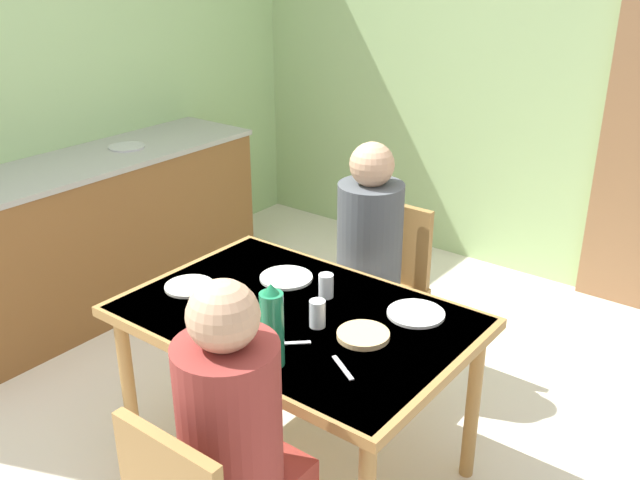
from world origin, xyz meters
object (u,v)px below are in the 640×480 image
(person_far_diner, at_px, (368,237))
(water_bottle_green_near, at_px, (272,327))
(person_near_diner, at_px, (233,418))
(chair_far_diner, at_px, (382,282))
(kitchen_counter, at_px, (92,235))
(dining_table, at_px, (296,329))

(person_far_diner, height_order, water_bottle_green_near, person_far_diner)
(person_near_diner, bearing_deg, water_bottle_green_near, 113.75)
(chair_far_diner, xyz_separation_m, person_far_diner, (-0.00, -0.14, 0.28))
(chair_far_diner, bearing_deg, kitchen_counter, 14.27)
(chair_far_diner, relative_size, water_bottle_green_near, 2.90)
(chair_far_diner, xyz_separation_m, water_bottle_green_near, (0.28, -1.11, 0.37))
(dining_table, distance_m, person_far_diner, 0.68)
(kitchen_counter, bearing_deg, chair_far_diner, 14.27)
(dining_table, height_order, chair_far_diner, chair_far_diner)
(dining_table, xyz_separation_m, person_far_diner, (-0.12, 0.66, 0.13))
(kitchen_counter, relative_size, person_far_diner, 2.75)
(chair_far_diner, distance_m, person_near_diner, 1.55)
(dining_table, bearing_deg, person_near_diner, -64.78)
(dining_table, distance_m, person_near_diner, 0.74)
(water_bottle_green_near, bearing_deg, kitchen_counter, 161.17)
(person_near_diner, relative_size, person_far_diner, 1.00)
(kitchen_counter, distance_m, water_bottle_green_near, 2.14)
(dining_table, height_order, person_near_diner, person_near_diner)
(person_near_diner, distance_m, water_bottle_green_near, 0.39)
(kitchen_counter, bearing_deg, water_bottle_green_near, -18.83)
(person_far_diner, bearing_deg, water_bottle_green_near, 105.78)
(person_far_diner, relative_size, water_bottle_green_near, 2.57)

